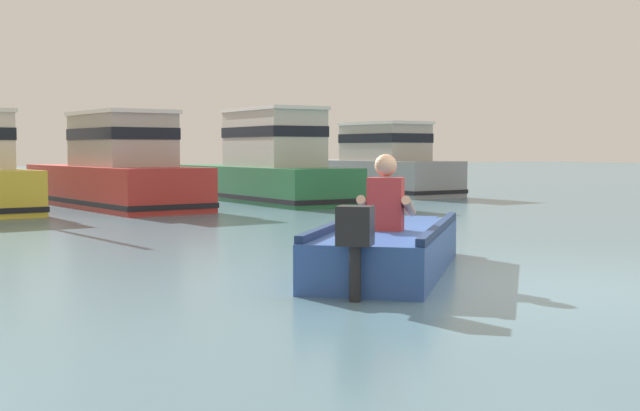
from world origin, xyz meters
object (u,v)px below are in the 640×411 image
Objects in this scene: rowboat_with_person at (389,247)px; moored_boat_green at (266,168)px; moored_boat_grey at (377,168)px; moored_boat_red at (115,172)px.

rowboat_with_person is 11.80m from moored_boat_green.
moored_boat_green is 1.12× the size of moored_boat_grey.
moored_boat_red is at bearing -169.20° from moored_boat_grey.
moored_boat_grey is (8.13, 12.38, 0.49)m from rowboat_with_person.
moored_boat_green is at bearing 2.25° from moored_boat_red.
moored_boat_green reaches higher than moored_boat_red.
moored_boat_grey is (7.71, 1.47, -0.01)m from moored_boat_red.
moored_boat_grey is at bearing 10.80° from moored_boat_red.
moored_boat_red is at bearing 87.81° from rowboat_with_person.
moored_boat_green is at bearing 69.69° from rowboat_with_person.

